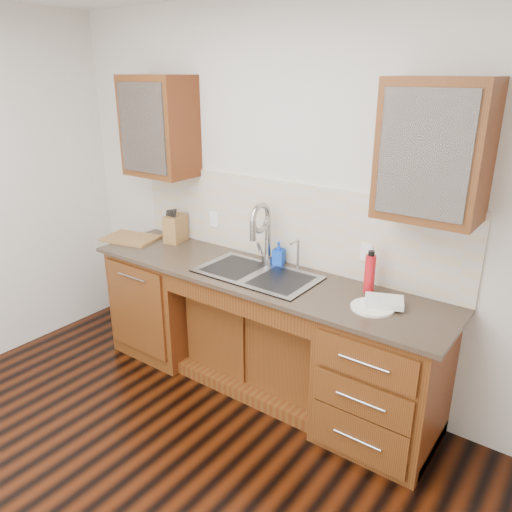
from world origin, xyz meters
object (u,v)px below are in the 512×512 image
Objects in this scene: soap_bottle at (279,253)px; water_bottle at (370,274)px; knife_block at (176,228)px; cutting_board at (131,238)px; plate at (372,307)px.

water_bottle is (0.73, -0.06, 0.04)m from soap_bottle.
water_bottle reaches higher than knife_block.
soap_bottle is at bearing 10.90° from cutting_board.
water_bottle is 1.70m from knife_block.
plate is 2.15m from cutting_board.
cutting_board is at bearing -163.27° from knife_block.
cutting_board is at bearing 179.37° from soap_bottle.
cutting_board is (-2.15, 0.01, 0.00)m from plate.
water_bottle is at bearing -16.56° from soap_bottle.
water_bottle is at bearing 120.43° from plate.
soap_bottle is at bearing 174.97° from water_bottle.
knife_block is 0.51× the size of cutting_board.
cutting_board is at bearing 179.63° from plate.
soap_bottle is at bearing 162.52° from plate.
knife_block is (-1.70, 0.00, -0.01)m from water_bottle.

